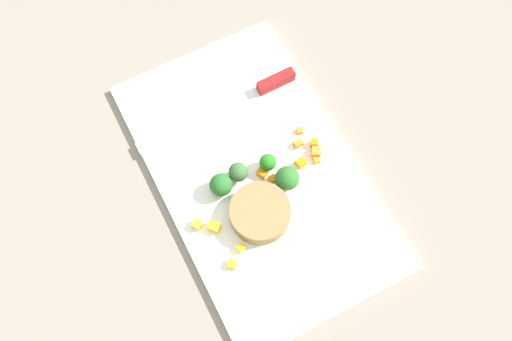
% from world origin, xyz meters
% --- Properties ---
extents(ground_plane, '(4.00, 4.00, 0.00)m').
position_xyz_m(ground_plane, '(0.00, 0.00, 0.00)').
color(ground_plane, gray).
extents(cutting_board, '(0.52, 0.31, 0.01)m').
position_xyz_m(cutting_board, '(0.00, 0.00, 0.01)').
color(cutting_board, white).
rests_on(cutting_board, ground_plane).
extents(prep_bowl, '(0.10, 0.10, 0.03)m').
position_xyz_m(prep_bowl, '(-0.07, 0.03, 0.03)').
color(prep_bowl, olive).
rests_on(prep_bowl, cutting_board).
extents(chef_knife, '(0.03, 0.30, 0.02)m').
position_xyz_m(chef_knife, '(0.13, -0.05, 0.02)').
color(chef_knife, silver).
rests_on(chef_knife, cutting_board).
extents(carrot_dice_0, '(0.01, 0.01, 0.01)m').
position_xyz_m(carrot_dice_0, '(-0.03, -0.10, 0.02)').
color(carrot_dice_0, orange).
rests_on(carrot_dice_0, cutting_board).
extents(carrot_dice_1, '(0.02, 0.02, 0.01)m').
position_xyz_m(carrot_dice_1, '(-0.02, -0.07, 0.02)').
color(carrot_dice_1, orange).
rests_on(carrot_dice_1, cutting_board).
extents(carrot_dice_2, '(0.01, 0.02, 0.01)m').
position_xyz_m(carrot_dice_2, '(0.01, -0.09, 0.02)').
color(carrot_dice_2, orange).
rests_on(carrot_dice_2, cutting_board).
extents(carrot_dice_3, '(0.01, 0.01, 0.01)m').
position_xyz_m(carrot_dice_3, '(0.03, -0.10, 0.02)').
color(carrot_dice_3, orange).
rests_on(carrot_dice_3, cutting_board).
extents(carrot_dice_4, '(0.02, 0.02, 0.01)m').
position_xyz_m(carrot_dice_4, '(-0.02, -0.10, 0.02)').
color(carrot_dice_4, orange).
rests_on(carrot_dice_4, cutting_board).
extents(carrot_dice_5, '(0.01, 0.01, 0.01)m').
position_xyz_m(carrot_dice_5, '(-0.02, -0.02, 0.02)').
color(carrot_dice_5, orange).
rests_on(carrot_dice_5, cutting_board).
extents(carrot_dice_6, '(0.02, 0.02, 0.01)m').
position_xyz_m(carrot_dice_6, '(-0.01, -0.01, 0.02)').
color(carrot_dice_6, orange).
rests_on(carrot_dice_6, cutting_board).
extents(carrot_dice_7, '(0.02, 0.02, 0.01)m').
position_xyz_m(carrot_dice_7, '(0.00, -0.11, 0.02)').
color(carrot_dice_7, orange).
rests_on(carrot_dice_7, cutting_board).
extents(pepper_dice_0, '(0.01, 0.01, 0.01)m').
position_xyz_m(pepper_dice_0, '(-0.10, 0.08, 0.02)').
color(pepper_dice_0, yellow).
rests_on(pepper_dice_0, cutting_board).
extents(pepper_dice_1, '(0.02, 0.02, 0.01)m').
position_xyz_m(pepper_dice_1, '(-0.12, 0.10, 0.02)').
color(pepper_dice_1, yellow).
rests_on(pepper_dice_1, cutting_board).
extents(pepper_dice_2, '(0.02, 0.02, 0.01)m').
position_xyz_m(pepper_dice_2, '(-0.04, 0.12, 0.02)').
color(pepper_dice_2, yellow).
rests_on(pepper_dice_2, cutting_board).
extents(pepper_dice_3, '(0.02, 0.02, 0.02)m').
position_xyz_m(pepper_dice_3, '(-0.05, 0.10, 0.02)').
color(pepper_dice_3, yellow).
rests_on(pepper_dice_3, cutting_board).
extents(broccoli_floret_0, '(0.03, 0.03, 0.04)m').
position_xyz_m(broccoli_floret_0, '(0.01, 0.03, 0.03)').
color(broccoli_floret_0, '#8ABF61').
rests_on(broccoli_floret_0, cutting_board).
extents(broccoli_floret_1, '(0.03, 0.03, 0.04)m').
position_xyz_m(broccoli_floret_1, '(-0.00, -0.02, 0.03)').
color(broccoli_floret_1, '#83BF69').
rests_on(broccoli_floret_1, cutting_board).
extents(broccoli_floret_2, '(0.04, 0.04, 0.04)m').
position_xyz_m(broccoli_floret_2, '(-0.00, 0.06, 0.03)').
color(broccoli_floret_2, '#8BBD5F').
rests_on(broccoli_floret_2, cutting_board).
extents(broccoli_floret_3, '(0.04, 0.04, 0.05)m').
position_xyz_m(broccoli_floret_3, '(-0.04, -0.04, 0.04)').
color(broccoli_floret_3, '#89C05C').
rests_on(broccoli_floret_3, cutting_board).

